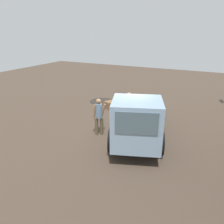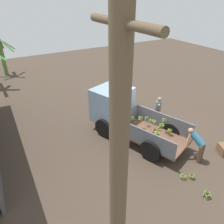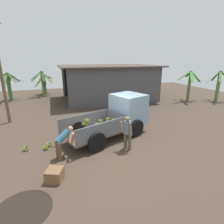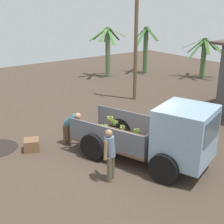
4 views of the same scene
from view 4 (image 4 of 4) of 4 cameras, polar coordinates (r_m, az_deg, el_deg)
ground at (r=10.44m, az=1.55°, el=-9.30°), size 36.00×36.00×0.00m
cargo_truck at (r=9.83m, az=10.62°, el=-4.34°), size 4.91×3.14×2.13m
utility_pole at (r=16.41m, az=4.40°, el=13.29°), size 0.92×0.19×6.40m
banana_palm_3 at (r=22.43m, az=16.39°, el=9.69°), size 2.67×2.68×2.74m
banana_palm_5 at (r=23.22m, az=6.15°, el=11.33°), size 2.21×2.11×3.34m
banana_palm_6 at (r=21.86m, az=-0.78°, el=11.14°), size 2.19×2.54×3.41m
person_foreground_visitor at (r=9.13m, az=-0.41°, el=-7.44°), size 0.53×0.54×1.61m
person_worker_loading at (r=11.47m, az=-7.46°, el=-2.35°), size 0.83×0.68×1.33m
banana_bunch_on_ground_0 at (r=12.76m, az=-5.28°, el=-3.24°), size 0.25×0.25×0.20m
banana_bunch_on_ground_1 at (r=12.78m, az=-3.81°, el=-3.11°), size 0.26×0.26×0.20m
banana_bunch_on_ground_2 at (r=13.54m, az=-6.41°, el=-1.82°), size 0.27×0.26×0.23m
wooden_crate_0 at (r=11.54m, az=-14.47°, el=-5.84°), size 0.70×0.70×0.42m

